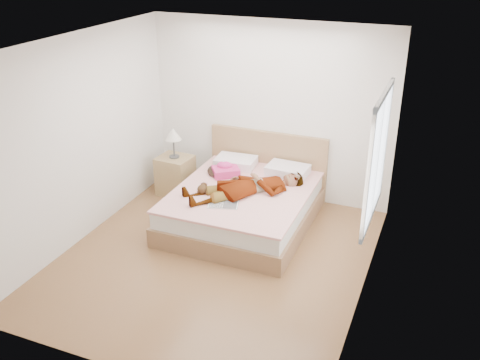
{
  "coord_description": "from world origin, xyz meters",
  "views": [
    {
      "loc": [
        2.38,
        -5.03,
        3.63
      ],
      "look_at": [
        0.0,
        0.85,
        0.7
      ],
      "focal_mm": 40.0,
      "sensor_mm": 36.0,
      "label": 1
    }
  ],
  "objects": [
    {
      "name": "plush_toy",
      "position": [
        -0.46,
        0.68,
        0.57
      ],
      "size": [
        0.17,
        0.23,
        0.12
      ],
      "color": "black",
      "rests_on": "bed"
    },
    {
      "name": "phone",
      "position": [
        -0.43,
        1.33,
        0.69
      ],
      "size": [
        0.09,
        0.09,
        0.05
      ],
      "primitive_type": "cube",
      "rotation": [
        0.44,
        0.0,
        0.76
      ],
      "color": "silver",
      "rests_on": "bed"
    },
    {
      "name": "room_shell",
      "position": [
        1.77,
        0.3,
        1.5
      ],
      "size": [
        4.0,
        4.0,
        4.0
      ],
      "color": "white",
      "rests_on": "ground"
    },
    {
      "name": "hair",
      "position": [
        -0.5,
        1.38,
        0.55
      ],
      "size": [
        0.51,
        0.58,
        0.07
      ],
      "primitive_type": "ellipsoid",
      "rotation": [
        0.0,
        0.0,
        0.24
      ],
      "color": "black",
      "rests_on": "bed"
    },
    {
      "name": "towel",
      "position": [
        -0.41,
        1.31,
        0.59
      ],
      "size": [
        0.46,
        0.44,
        0.19
      ],
      "color": "#E83F8A",
      "rests_on": "bed"
    },
    {
      "name": "bed",
      "position": [
        0.0,
        1.04,
        0.28
      ],
      "size": [
        1.8,
        2.08,
        1.0
      ],
      "color": "brown",
      "rests_on": "ground"
    },
    {
      "name": "coffee_mug",
      "position": [
        -0.02,
        0.66,
        0.56
      ],
      "size": [
        0.14,
        0.11,
        0.1
      ],
      "color": "white",
      "rests_on": "bed"
    },
    {
      "name": "ground",
      "position": [
        0.0,
        0.0,
        0.0
      ],
      "size": [
        4.0,
        4.0,
        0.0
      ],
      "primitive_type": "plane",
      "color": "#513319",
      "rests_on": "ground"
    },
    {
      "name": "magazine",
      "position": [
        -0.07,
        0.46,
        0.52
      ],
      "size": [
        0.44,
        0.35,
        0.02
      ],
      "color": "white",
      "rests_on": "bed"
    },
    {
      "name": "woman",
      "position": [
        0.07,
        0.93,
        0.63
      ],
      "size": [
        1.67,
        1.64,
        0.23
      ],
      "primitive_type": "imported",
      "rotation": [
        0.0,
        0.0,
        -0.81
      ],
      "color": "white",
      "rests_on": "bed"
    },
    {
      "name": "nightstand",
      "position": [
        -1.3,
        1.44,
        0.35
      ],
      "size": [
        0.52,
        0.47,
        1.05
      ],
      "color": "olive",
      "rests_on": "ground"
    }
  ]
}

